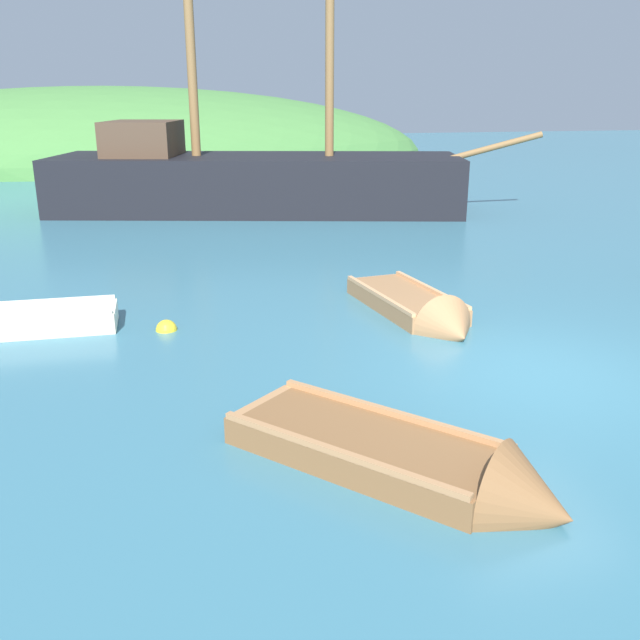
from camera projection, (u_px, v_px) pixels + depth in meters
The scene contains 6 objects.
ground_plane at pixel (536, 373), 9.77m from camera, with size 120.00×120.00×0.00m, color teal.
shore_hill at pixel (109, 161), 40.64m from camera, with size 38.16×19.46×8.41m, color #477F3D.
sailing_ship at pixel (253, 190), 23.09m from camera, with size 15.98×7.03×11.82m.
rowboat_center at pixel (419, 469), 7.07m from camera, with size 3.32×3.53×1.13m.
rowboat_near_dock at pixel (421, 313), 12.14m from camera, with size 1.56×3.51×1.08m.
buoy_yellow at pixel (167, 330), 11.54m from camera, with size 0.36×0.36×0.36m, color yellow.
Camera 1 is at (-5.04, -8.11, 3.76)m, focal length 38.77 mm.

